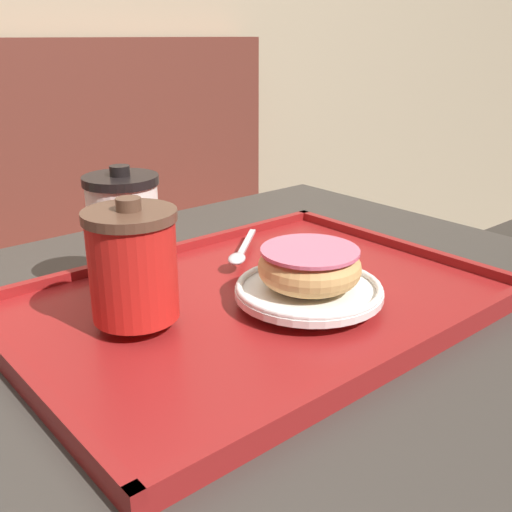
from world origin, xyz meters
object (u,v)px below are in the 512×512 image
at_px(spoon, 240,254).
at_px(coffee_cup_front, 133,264).
at_px(coffee_cup_rear, 124,226).
at_px(donut_chocolate_glazed, 310,266).

bearing_deg(spoon, coffee_cup_front, -21.52).
bearing_deg(coffee_cup_front, coffee_cup_rear, 65.28).
distance_m(coffee_cup_front, donut_chocolate_glazed, 0.19).
height_order(coffee_cup_front, coffee_cup_rear, coffee_cup_rear).
bearing_deg(spoon, coffee_cup_rear, -57.02).
bearing_deg(donut_chocolate_glazed, coffee_cup_rear, 123.62).
bearing_deg(coffee_cup_front, donut_chocolate_glazed, -24.28).
bearing_deg(coffee_cup_rear, coffee_cup_front, -114.72).
bearing_deg(coffee_cup_front, spoon, 19.13).
bearing_deg(donut_chocolate_glazed, spoon, 83.01).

